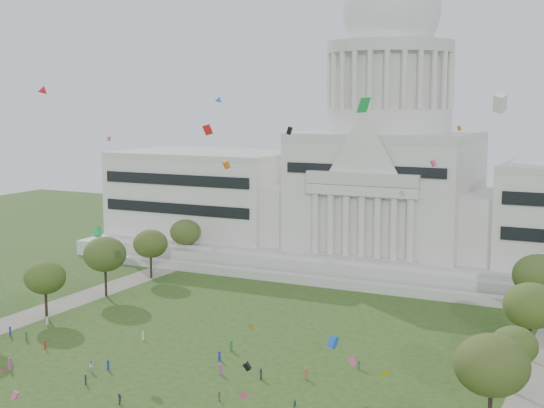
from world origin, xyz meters
TOP-DOWN VIEW (x-y plane):
  - capitol at (0.00, 113.59)m, footprint 160.00×64.50m
  - path_left at (-48.00, 30.00)m, footprint 8.00×160.00m
  - path_right at (48.00, 30.00)m, footprint 8.00×160.00m
  - row_tree_r_2 at (44.17, 17.44)m, footprint 9.55×9.55m
  - row_tree_l_3 at (-44.09, 33.92)m, footprint 8.12×8.12m
  - row_tree_r_3 at (44.40, 34.48)m, footprint 7.01×7.01m
  - row_tree_l_4 at (-44.08, 52.42)m, footprint 9.29×9.29m
  - row_tree_r_4 at (44.76, 50.04)m, footprint 9.19×9.19m
  - row_tree_l_5 at (-45.22, 71.01)m, footprint 8.33×8.33m
  - row_tree_r_5 at (43.49, 70.19)m, footprint 9.82×9.82m
  - row_tree_l_6 at (-46.87, 89.14)m, footprint 8.19×8.19m
  - person_2 at (18.83, 13.77)m, footprint 1.00×1.00m
  - person_5 at (-4.72, 5.65)m, footprint 1.21×1.52m
  - person_8 at (-16.76, 14.20)m, footprint 1.00×0.71m
  - person_10 at (7.35, 12.81)m, footprint 0.69×0.90m
  - distant_crowd at (-14.57, 14.30)m, footprint 63.41×38.24m
  - kite_swarm at (2.27, 7.43)m, footprint 92.97×103.70m

SIDE VIEW (x-z plane):
  - path_left at x=-48.00m, z-range 0.00..0.04m
  - path_right at x=48.00m, z-range 0.00..0.04m
  - person_10 at x=7.35m, z-range 0.00..1.36m
  - person_5 at x=-4.72m, z-range 0.00..1.54m
  - distant_crowd at x=-14.57m, z-range -0.13..1.82m
  - person_2 at x=18.83m, z-range 0.00..1.80m
  - person_8 at x=-16.76m, z-range 0.00..1.90m
  - row_tree_r_3 at x=44.40m, z-range 2.09..12.07m
  - row_tree_l_3 at x=-44.09m, z-range 2.43..13.98m
  - row_tree_l_6 at x=-46.87m, z-range 2.45..14.09m
  - row_tree_l_5 at x=-45.22m, z-range 2.49..14.34m
  - row_tree_r_4 at x=44.76m, z-range 2.76..15.82m
  - row_tree_l_4 at x=-44.08m, z-range 2.79..16.00m
  - row_tree_r_2 at x=44.17m, z-range 2.87..16.45m
  - row_tree_r_5 at x=43.49m, z-range 2.95..16.91m
  - capitol at x=0.00m, z-range -23.35..67.95m
  - kite_swarm at x=2.27m, z-range -2.45..56.31m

